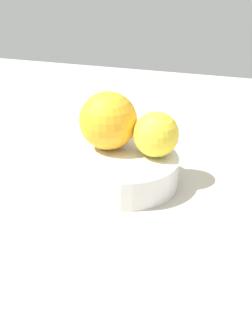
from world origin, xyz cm
name	(u,v)px	position (x,y,z in cm)	size (l,w,h in cm)	color
ground_plane	(126,190)	(0.00, 0.00, -1.00)	(110.00, 110.00, 2.00)	#BCB29E
fruit_bowl	(126,171)	(0.00, 0.00, 1.91)	(14.30, 14.30, 4.03)	white
orange_in_bowl_0	(156,134)	(1.80, -3.64, 7.09)	(6.13, 6.13, 6.13)	yellow
orange_in_bowl_1	(108,121)	(2.38, 3.23, 8.03)	(8.01, 8.01, 8.01)	#F9A823
folded_napkin	(215,128)	(22.72, -9.58, 0.15)	(14.36, 14.36, 0.30)	silver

